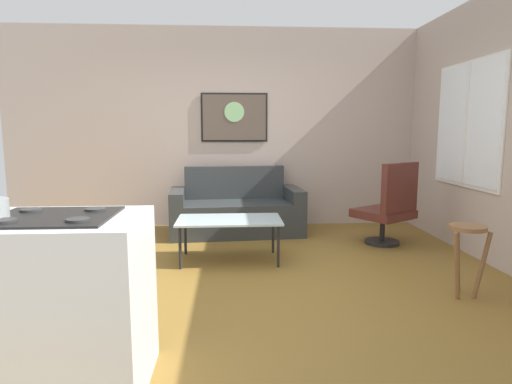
% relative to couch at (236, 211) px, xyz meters
% --- Properties ---
extents(ground, '(6.40, 6.40, 0.04)m').
position_rel_couch_xyz_m(ground, '(-0.02, -1.89, -0.32)').
color(ground, brown).
extents(back_wall, '(6.40, 0.05, 2.80)m').
position_rel_couch_xyz_m(back_wall, '(-0.02, 0.53, 1.10)').
color(back_wall, '#B4A094').
rests_on(back_wall, ground).
extents(right_wall, '(0.05, 6.40, 2.80)m').
position_rel_couch_xyz_m(right_wall, '(2.61, -1.59, 1.10)').
color(right_wall, '#B6A294').
rests_on(right_wall, ground).
extents(couch, '(1.79, 0.93, 0.89)m').
position_rel_couch_xyz_m(couch, '(0.00, 0.00, 0.00)').
color(couch, '#2E3233').
rests_on(couch, ground).
extents(coffee_table, '(1.09, 0.62, 0.45)m').
position_rel_couch_xyz_m(coffee_table, '(-0.09, -1.24, 0.12)').
color(coffee_table, silver).
rests_on(coffee_table, ground).
extents(armchair, '(0.80, 0.79, 1.00)m').
position_rel_couch_xyz_m(armchair, '(1.82, -0.74, 0.18)').
color(armchair, black).
rests_on(armchair, ground).
extents(bar_stool, '(0.34, 0.33, 0.61)m').
position_rel_couch_xyz_m(bar_stool, '(1.85, -2.38, 0.16)').
color(bar_stool, brown).
rests_on(bar_stool, ground).
extents(kitchen_counter, '(1.40, 0.69, 0.96)m').
position_rel_couch_xyz_m(kitchen_counter, '(-1.24, -3.49, 0.17)').
color(kitchen_counter, silver).
rests_on(kitchen_counter, ground).
extents(wall_painting, '(0.94, 0.03, 0.68)m').
position_rel_couch_xyz_m(wall_painting, '(-0.01, 0.49, 1.26)').
color(wall_painting, black).
extents(window, '(0.03, 1.33, 1.40)m').
position_rel_couch_xyz_m(window, '(2.57, -0.99, 1.14)').
color(window, silver).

